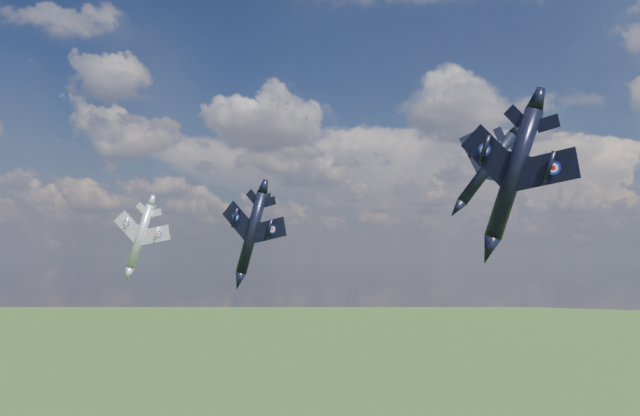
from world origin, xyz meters
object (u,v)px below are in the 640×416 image
at_px(jet_right_navy, 513,174).
at_px(jet_high_navy, 487,168).
at_px(jet_left_silver, 140,237).
at_px(jet_lead_navy, 252,233).

distance_m(jet_right_navy, jet_high_navy, 24.66).
bearing_deg(jet_high_navy, jet_left_silver, 168.14).
xyz_separation_m(jet_high_navy, jet_left_silver, (-52.12, -2.97, -7.75)).
bearing_deg(jet_right_navy, jet_high_navy, 117.68).
bearing_deg(jet_lead_navy, jet_high_navy, 9.44).
height_order(jet_lead_navy, jet_left_silver, jet_lead_navy).
relative_size(jet_high_navy, jet_left_silver, 1.02).
relative_size(jet_right_navy, jet_left_silver, 1.12).
xyz_separation_m(jet_lead_navy, jet_high_navy, (31.46, 4.01, 7.56)).
bearing_deg(jet_lead_navy, jet_right_navy, -25.09).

